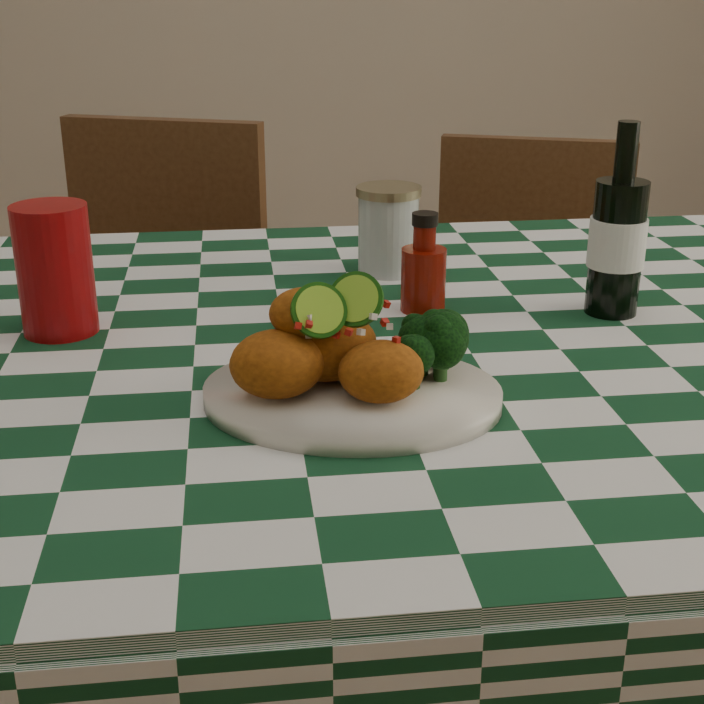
{
  "coord_description": "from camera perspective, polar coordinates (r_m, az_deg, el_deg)",
  "views": [
    {
      "loc": [
        -0.16,
        -1.06,
        1.19
      ],
      "look_at": [
        -0.05,
        -0.18,
        0.84
      ],
      "focal_mm": 50.0,
      "sensor_mm": 36.0,
      "label": 1
    }
  ],
  "objects": [
    {
      "name": "plate",
      "position": [
        0.97,
        0.0,
        -2.53
      ],
      "size": [
        0.34,
        0.29,
        0.02
      ],
      "primitive_type": null,
      "rotation": [
        0.0,
        0.0,
        -0.22
      ],
      "color": "silver",
      "rests_on": "dining_table"
    },
    {
      "name": "dining_table",
      "position": [
        1.33,
        1.06,
        -15.12
      ],
      "size": [
        1.66,
        1.06,
        0.79
      ],
      "primitive_type": null,
      "color": "#103C20",
      "rests_on": "ground"
    },
    {
      "name": "broccoli_side",
      "position": [
        0.97,
        4.6,
        0.28
      ],
      "size": [
        0.09,
        0.09,
        0.07
      ],
      "primitive_type": null,
      "color": "black",
      "rests_on": "plate"
    },
    {
      "name": "beer_bottle",
      "position": [
        1.23,
        15.29,
        7.41
      ],
      "size": [
        0.08,
        0.08,
        0.24
      ],
      "primitive_type": null,
      "rotation": [
        0.0,
        0.0,
        -0.23
      ],
      "color": "black",
      "rests_on": "dining_table"
    },
    {
      "name": "ketchup_bottle",
      "position": [
        1.22,
        4.2,
        5.22
      ],
      "size": [
        0.07,
        0.07,
        0.12
      ],
      "primitive_type": null,
      "rotation": [
        0.0,
        0.0,
        -0.27
      ],
      "color": "#700F05",
      "rests_on": "dining_table"
    },
    {
      "name": "wooden_chair_right",
      "position": [
        2.01,
        9.74,
        -0.9
      ],
      "size": [
        0.51,
        0.52,
        0.86
      ],
      "primitive_type": null,
      "rotation": [
        0.0,
        0.0,
        -0.34
      ],
      "color": "#472814",
      "rests_on": "ground"
    },
    {
      "name": "mason_jar",
      "position": [
        1.37,
        2.12,
        7.11
      ],
      "size": [
        0.09,
        0.09,
        0.12
      ],
      "primitive_type": null,
      "rotation": [
        0.0,
        0.0,
        -0.04
      ],
      "color": "#B2BCBA",
      "rests_on": "dining_table"
    },
    {
      "name": "red_tumbler",
      "position": [
        1.19,
        -16.9,
        4.6
      ],
      "size": [
        0.1,
        0.1,
        0.15
      ],
      "primitive_type": "cylinder",
      "rotation": [
        0.0,
        0.0,
        -0.22
      ],
      "color": "maroon",
      "rests_on": "dining_table"
    },
    {
      "name": "fried_chicken_pile",
      "position": [
        0.94,
        -0.65,
        0.97
      ],
      "size": [
        0.17,
        0.13,
        0.11
      ],
      "primitive_type": null,
      "color": "#AB5510",
      "rests_on": "plate"
    },
    {
      "name": "wooden_chair_left",
      "position": [
        1.96,
        -12.39,
        -0.92
      ],
      "size": [
        0.54,
        0.55,
        0.91
      ],
      "primitive_type": null,
      "rotation": [
        0.0,
        0.0,
        -0.36
      ],
      "color": "#472814",
      "rests_on": "ground"
    }
  ]
}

